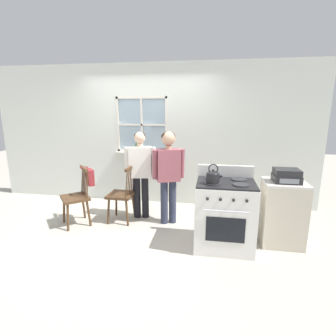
{
  "coord_description": "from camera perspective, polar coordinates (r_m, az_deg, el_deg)",
  "views": [
    {
      "loc": [
        1.21,
        -3.6,
        1.87
      ],
      "look_at": [
        0.59,
        0.14,
        1.0
      ],
      "focal_mm": 28.0,
      "sensor_mm": 36.0,
      "label": 1
    }
  ],
  "objects": [
    {
      "name": "ground_plane",
      "position": [
        4.23,
        -8.39,
        -13.44
      ],
      "size": [
        16.0,
        16.0,
        0.0
      ],
      "primitive_type": "plane",
      "color": "#B2AD9E"
    },
    {
      "name": "wall_back",
      "position": [
        5.17,
        -4.06,
        7.0
      ],
      "size": [
        6.4,
        0.16,
        2.7
      ],
      "color": "silver",
      "rests_on": "ground_plane"
    },
    {
      "name": "chair_by_window",
      "position": [
        4.52,
        -19.31,
        -6.16
      ],
      "size": [
        0.58,
        0.58,
        0.94
      ],
      "rotation": [
        0.0,
        0.0,
        -0.87
      ],
      "color": "#4C331E",
      "rests_on": "ground_plane"
    },
    {
      "name": "chair_near_wall",
      "position": [
        4.46,
        -9.97,
        -5.86
      ],
      "size": [
        0.41,
        0.43,
        0.94
      ],
      "rotation": [
        0.0,
        0.0,
        -1.6
      ],
      "color": "#4C331E",
      "rests_on": "ground_plane"
    },
    {
      "name": "person_elderly_left",
      "position": [
        4.44,
        -6.03,
        0.08
      ],
      "size": [
        0.53,
        0.27,
        1.49
      ],
      "rotation": [
        0.0,
        0.0,
        0.18
      ],
      "color": "black",
      "rests_on": "ground_plane"
    },
    {
      "name": "person_teen_center",
      "position": [
        4.18,
        0.09,
        -0.04
      ],
      "size": [
        0.52,
        0.32,
        1.52
      ],
      "rotation": [
        0.0,
        0.0,
        0.34
      ],
      "color": "#2D3347",
      "rests_on": "ground_plane"
    },
    {
      "name": "stove",
      "position": [
        3.68,
        12.19,
        -9.73
      ],
      "size": [
        0.77,
        0.68,
        1.08
      ],
      "color": "white",
      "rests_on": "ground_plane"
    },
    {
      "name": "kettle",
      "position": [
        3.37,
        9.77,
        -1.82
      ],
      "size": [
        0.21,
        0.17,
        0.25
      ],
      "color": "black",
      "rests_on": "stove"
    },
    {
      "name": "potted_plant",
      "position": [
        5.17,
        -6.7,
        4.32
      ],
      "size": [
        0.11,
        0.11,
        0.25
      ],
      "color": "#935B3D",
      "rests_on": "wall_back"
    },
    {
      "name": "handbag",
      "position": [
        4.47,
        -16.67,
        -1.84
      ],
      "size": [
        0.25,
        0.25,
        0.31
      ],
      "color": "maroon",
      "rests_on": "chair_by_window"
    },
    {
      "name": "side_counter",
      "position": [
        4.01,
        23.62,
        -8.94
      ],
      "size": [
        0.55,
        0.5,
        0.9
      ],
      "color": "beige",
      "rests_on": "ground_plane"
    },
    {
      "name": "stereo",
      "position": [
        3.84,
        24.42,
        -1.56
      ],
      "size": [
        0.34,
        0.29,
        0.18
      ],
      "color": "#232326",
      "rests_on": "side_counter"
    }
  ]
}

